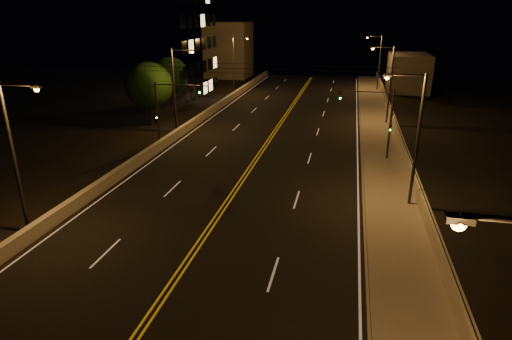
% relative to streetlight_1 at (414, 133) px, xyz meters
% --- Properties ---
extents(road, '(18.00, 120.00, 0.02)m').
position_rel_streetlight_1_xyz_m(road, '(-11.51, 0.14, -5.01)').
color(road, black).
rests_on(road, ground).
extents(sidewalk, '(3.60, 120.00, 0.30)m').
position_rel_streetlight_1_xyz_m(sidewalk, '(-0.71, 0.14, -4.87)').
color(sidewalk, gray).
rests_on(sidewalk, ground).
extents(curb, '(0.14, 120.00, 0.15)m').
position_rel_streetlight_1_xyz_m(curb, '(-2.58, 0.14, -4.94)').
color(curb, gray).
rests_on(curb, ground).
extents(parapet_wall, '(0.30, 120.00, 1.00)m').
position_rel_streetlight_1_xyz_m(parapet_wall, '(0.94, 0.14, -4.22)').
color(parapet_wall, '#ABA38E').
rests_on(parapet_wall, sidewalk).
extents(jersey_barrier, '(0.45, 120.00, 0.86)m').
position_rel_streetlight_1_xyz_m(jersey_barrier, '(-20.78, 0.14, -4.59)').
color(jersey_barrier, '#ABA38E').
rests_on(jersey_barrier, ground).
extents(distant_building_right, '(6.00, 10.00, 5.79)m').
position_rel_streetlight_1_xyz_m(distant_building_right, '(4.99, 46.82, -2.12)').
color(distant_building_right, slate).
rests_on(distant_building_right, ground).
extents(distant_building_left, '(8.00, 8.00, 10.31)m').
position_rel_streetlight_1_xyz_m(distant_building_left, '(-27.51, 55.81, 0.14)').
color(distant_building_left, slate).
rests_on(distant_building_left, ground).
extents(parapet_rail, '(0.06, 120.00, 0.06)m').
position_rel_streetlight_1_xyz_m(parapet_rail, '(0.94, 0.14, -3.69)').
color(parapet_rail, black).
rests_on(parapet_rail, parapet_wall).
extents(lane_markings, '(17.32, 116.00, 0.00)m').
position_rel_streetlight_1_xyz_m(lane_markings, '(-11.51, 0.07, -5.00)').
color(lane_markings, silver).
rests_on(lane_markings, road).
extents(streetlight_1, '(2.55, 0.28, 8.64)m').
position_rel_streetlight_1_xyz_m(streetlight_1, '(0.00, 0.00, 0.00)').
color(streetlight_1, '#2D2D33').
rests_on(streetlight_1, ground).
extents(streetlight_2, '(2.55, 0.28, 8.64)m').
position_rel_streetlight_1_xyz_m(streetlight_2, '(0.00, 22.30, 0.00)').
color(streetlight_2, '#2D2D33').
rests_on(streetlight_2, ground).
extents(streetlight_3, '(2.55, 0.28, 8.64)m').
position_rel_streetlight_1_xyz_m(streetlight_3, '(0.00, 44.85, 0.00)').
color(streetlight_3, '#2D2D33').
rests_on(streetlight_3, ground).
extents(streetlight_4, '(2.55, 0.28, 8.64)m').
position_rel_streetlight_1_xyz_m(streetlight_4, '(-21.42, -8.09, 0.00)').
color(streetlight_4, '#2D2D33').
rests_on(streetlight_4, ground).
extents(streetlight_5, '(2.55, 0.28, 8.64)m').
position_rel_streetlight_1_xyz_m(streetlight_5, '(-21.42, 14.41, 0.00)').
color(streetlight_5, '#2D2D33').
rests_on(streetlight_5, ground).
extents(streetlight_6, '(2.55, 0.28, 8.64)m').
position_rel_streetlight_1_xyz_m(streetlight_6, '(-21.42, 37.74, 0.00)').
color(streetlight_6, '#2D2D33').
rests_on(streetlight_6, ground).
extents(traffic_signal_right, '(5.11, 0.31, 6.07)m').
position_rel_streetlight_1_xyz_m(traffic_signal_right, '(-1.51, 9.25, -1.18)').
color(traffic_signal_right, '#2D2D33').
rests_on(traffic_signal_right, ground).
extents(traffic_signal_left, '(5.11, 0.31, 6.07)m').
position_rel_streetlight_1_xyz_m(traffic_signal_left, '(-20.30, 9.25, -1.18)').
color(traffic_signal_left, '#2D2D33').
rests_on(traffic_signal_left, ground).
extents(overhead_wires, '(22.00, 0.03, 0.83)m').
position_rel_streetlight_1_xyz_m(overhead_wires, '(-11.51, 9.64, 2.38)').
color(overhead_wires, black).
extents(building_tower, '(24.00, 15.00, 26.08)m').
position_rel_streetlight_1_xyz_m(building_tower, '(-35.89, 29.40, 7.45)').
color(building_tower, slate).
rests_on(building_tower, ground).
extents(tree_0, '(5.18, 5.18, 7.02)m').
position_rel_streetlight_1_xyz_m(tree_0, '(-25.59, 16.68, -0.60)').
color(tree_0, black).
rests_on(tree_0, ground).
extents(tree_1, '(4.78, 4.78, 6.48)m').
position_rel_streetlight_1_xyz_m(tree_1, '(-27.64, 27.35, -0.94)').
color(tree_1, black).
rests_on(tree_1, ground).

